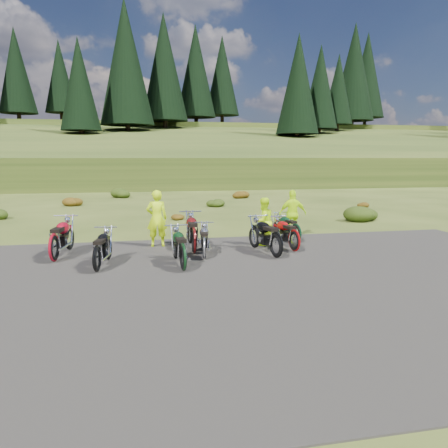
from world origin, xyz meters
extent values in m
plane|color=#334015|center=(0.00, 0.00, 0.00)|extent=(300.00, 300.00, 0.00)
cube|color=black|center=(0.00, -2.00, 0.00)|extent=(20.00, 12.00, 0.04)
cube|color=#293D14|center=(0.00, 110.00, 0.00)|extent=(300.00, 90.00, 9.17)
cylinder|color=black|center=(-21.00, 69.00, 9.48)|extent=(0.70, 0.70, 2.20)
cone|color=black|center=(-21.00, 69.00, 17.38)|extent=(6.16, 6.16, 14.00)
cylinder|color=black|center=(-15.00, 75.00, 10.27)|extent=(0.70, 0.70, 2.20)
cone|color=black|center=(-15.00, 75.00, 17.67)|extent=(5.72, 5.72, 13.00)
cylinder|color=black|center=(-9.00, 50.00, 5.69)|extent=(0.70, 0.70, 2.20)
cone|color=black|center=(-9.00, 50.00, 12.59)|extent=(5.28, 5.28, 12.00)
cylinder|color=black|center=(-3.00, 56.00, 6.88)|extent=(0.70, 0.70, 2.20)
cone|color=black|center=(-3.00, 56.00, 16.78)|extent=(7.92, 7.92, 18.00)
cylinder|color=black|center=(3.00, 62.00, 8.08)|extent=(0.70, 0.70, 2.20)
cone|color=black|center=(3.00, 62.00, 17.48)|extent=(7.48, 7.48, 17.00)
cylinder|color=black|center=(9.00, 68.00, 9.28)|extent=(0.70, 0.70, 2.20)
cone|color=black|center=(9.00, 68.00, 18.18)|extent=(7.04, 7.04, 16.00)
cylinder|color=black|center=(15.00, 74.00, 10.27)|extent=(0.70, 0.70, 2.20)
cone|color=black|center=(15.00, 74.00, 18.67)|extent=(6.60, 6.60, 15.00)
cylinder|color=black|center=(21.00, 49.00, 5.49)|extent=(0.70, 0.70, 2.20)
cone|color=black|center=(21.00, 49.00, 13.39)|extent=(6.16, 6.16, 14.00)
cylinder|color=black|center=(27.00, 55.00, 6.68)|extent=(0.70, 0.70, 2.20)
cone|color=black|center=(27.00, 55.00, 14.08)|extent=(5.72, 5.72, 13.00)
cylinder|color=black|center=(33.00, 61.00, 7.88)|extent=(0.70, 0.70, 2.20)
cone|color=black|center=(33.00, 61.00, 14.78)|extent=(5.28, 5.28, 12.00)
cylinder|color=black|center=(39.00, 67.00, 9.08)|extent=(0.70, 0.70, 2.20)
cone|color=black|center=(39.00, 67.00, 18.98)|extent=(7.92, 7.92, 18.00)
cylinder|color=black|center=(45.00, 73.00, 10.27)|extent=(0.70, 0.70, 2.20)
cone|color=black|center=(45.00, 73.00, 19.67)|extent=(7.48, 7.48, 17.00)
ellipsoid|color=#612F0C|center=(-6.20, 16.60, 0.38)|extent=(1.30, 1.30, 0.77)
ellipsoid|color=black|center=(-3.30, 21.90, 0.46)|extent=(1.56, 1.56, 0.92)
ellipsoid|color=#612F0C|center=(-0.40, 9.20, 0.23)|extent=(0.77, 0.77, 0.45)
ellipsoid|color=black|center=(2.50, 14.50, 0.31)|extent=(1.03, 1.03, 0.61)
ellipsoid|color=#612F0C|center=(5.40, 19.80, 0.38)|extent=(1.30, 1.30, 0.77)
ellipsoid|color=black|center=(8.30, 7.10, 0.46)|extent=(1.56, 1.56, 0.92)
ellipsoid|color=#612F0C|center=(11.20, 12.40, 0.23)|extent=(0.77, 0.77, 0.45)
imported|color=#B7E60C|center=(-1.65, 2.80, 0.96)|extent=(0.70, 0.47, 1.92)
imported|color=#B7E60C|center=(1.92, 2.27, 0.82)|extent=(0.96, 0.86, 1.64)
imported|color=#B7E60C|center=(3.42, 3.44, 0.90)|extent=(1.08, 0.51, 1.79)
camera|label=1|loc=(-2.37, -11.90, 3.01)|focal=35.00mm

